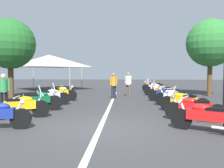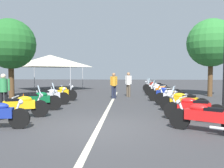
{
  "view_description": "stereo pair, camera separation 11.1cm",
  "coord_description": "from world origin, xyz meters",
  "px_view_note": "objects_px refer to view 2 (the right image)",
  "views": [
    {
      "loc": [
        -6.99,
        -0.78,
        1.75
      ],
      "look_at": [
        6.28,
        0.0,
        1.0
      ],
      "focal_mm": 37.25,
      "sensor_mm": 36.0,
      "label": 1
    },
    {
      "loc": [
        -6.99,
        -0.89,
        1.75
      ],
      "look_at": [
        6.28,
        0.0,
        1.0
      ],
      "focal_mm": 37.25,
      "sensor_mm": 36.0,
      "label": 2
    }
  ],
  "objects_px": {
    "motorcycle_left_row_4": "(60,93)",
    "motorcycle_right_row_4": "(166,94)",
    "motorcycle_right_row_8": "(155,86)",
    "bystander_2": "(128,83)",
    "motorcycle_left_row_2": "(38,100)",
    "motorcycle_right_row_5": "(164,91)",
    "traffic_cone_0": "(23,100)",
    "motorcycle_left_row_3": "(49,96)",
    "motorcycle_right_row_0": "(204,117)",
    "bystander_3": "(4,89)",
    "motorcycle_left_row_1": "(20,106)",
    "roadside_tree_0": "(10,44)",
    "event_tent": "(50,61)",
    "motorcycle_right_row_6": "(159,89)",
    "motorcycle_right_row_3": "(175,97)",
    "roadside_tree_1": "(211,43)",
    "motorcycle_right_row_1": "(193,108)",
    "bystander_1": "(114,84)",
    "motorcycle_right_row_7": "(156,87)",
    "motorcycle_right_row_2": "(183,102)"
  },
  "relations": [
    {
      "from": "motorcycle_right_row_7",
      "to": "bystander_3",
      "type": "height_order",
      "value": "bystander_3"
    },
    {
      "from": "motorcycle_right_row_0",
      "to": "motorcycle_right_row_6",
      "type": "height_order",
      "value": "motorcycle_right_row_6"
    },
    {
      "from": "motorcycle_left_row_2",
      "to": "motorcycle_right_row_5",
      "type": "relative_size",
      "value": 1.0
    },
    {
      "from": "motorcycle_left_row_2",
      "to": "bystander_2",
      "type": "bearing_deg",
      "value": 35.79
    },
    {
      "from": "motorcycle_right_row_8",
      "to": "roadside_tree_1",
      "type": "height_order",
      "value": "roadside_tree_1"
    },
    {
      "from": "motorcycle_left_row_4",
      "to": "motorcycle_right_row_4",
      "type": "height_order",
      "value": "motorcycle_right_row_4"
    },
    {
      "from": "motorcycle_left_row_1",
      "to": "traffic_cone_0",
      "type": "height_order",
      "value": "motorcycle_left_row_1"
    },
    {
      "from": "bystander_3",
      "to": "motorcycle_right_row_4",
      "type": "bearing_deg",
      "value": 86.66
    },
    {
      "from": "motorcycle_left_row_4",
      "to": "traffic_cone_0",
      "type": "xyz_separation_m",
      "value": [
        -1.78,
        1.37,
        -0.17
      ]
    },
    {
      "from": "motorcycle_right_row_3",
      "to": "traffic_cone_0",
      "type": "bearing_deg",
      "value": 31.25
    },
    {
      "from": "motorcycle_right_row_0",
      "to": "bystander_3",
      "type": "height_order",
      "value": "bystander_3"
    },
    {
      "from": "motorcycle_left_row_3",
      "to": "motorcycle_right_row_5",
      "type": "bearing_deg",
      "value": 6.08
    },
    {
      "from": "motorcycle_right_row_4",
      "to": "event_tent",
      "type": "bearing_deg",
      "value": -17.08
    },
    {
      "from": "motorcycle_right_row_6",
      "to": "motorcycle_right_row_7",
      "type": "distance_m",
      "value": 1.87
    },
    {
      "from": "bystander_3",
      "to": "motorcycle_left_row_2",
      "type": "bearing_deg",
      "value": 58.02
    },
    {
      "from": "motorcycle_right_row_6",
      "to": "bystander_3",
      "type": "bearing_deg",
      "value": 59.2
    },
    {
      "from": "motorcycle_right_row_8",
      "to": "bystander_2",
      "type": "xyz_separation_m",
      "value": [
        -4.02,
        2.25,
        0.52
      ]
    },
    {
      "from": "motorcycle_left_row_2",
      "to": "motorcycle_right_row_6",
      "type": "distance_m",
      "value": 8.92
    },
    {
      "from": "motorcycle_left_row_1",
      "to": "motorcycle_right_row_4",
      "type": "xyz_separation_m",
      "value": [
        5.03,
        -6.12,
        -0.0
      ]
    },
    {
      "from": "motorcycle_right_row_2",
      "to": "roadside_tree_0",
      "type": "relative_size",
      "value": 0.39
    },
    {
      "from": "motorcycle_right_row_4",
      "to": "event_tent",
      "type": "height_order",
      "value": "event_tent"
    },
    {
      "from": "motorcycle_left_row_1",
      "to": "traffic_cone_0",
      "type": "distance_m",
      "value": 3.47
    },
    {
      "from": "motorcycle_left_row_3",
      "to": "motorcycle_right_row_2",
      "type": "height_order",
      "value": "motorcycle_right_row_2"
    },
    {
      "from": "motorcycle_left_row_1",
      "to": "motorcycle_right_row_0",
      "type": "bearing_deg",
      "value": -37.47
    },
    {
      "from": "motorcycle_right_row_7",
      "to": "roadside_tree_1",
      "type": "relative_size",
      "value": 0.35
    },
    {
      "from": "motorcycle_right_row_1",
      "to": "traffic_cone_0",
      "type": "bearing_deg",
      "value": -2.43
    },
    {
      "from": "motorcycle_right_row_5",
      "to": "bystander_1",
      "type": "height_order",
      "value": "bystander_1"
    },
    {
      "from": "motorcycle_left_row_2",
      "to": "motorcycle_right_row_1",
      "type": "relative_size",
      "value": 1.01
    },
    {
      "from": "motorcycle_left_row_1",
      "to": "roadside_tree_0",
      "type": "relative_size",
      "value": 0.41
    },
    {
      "from": "event_tent",
      "to": "traffic_cone_0",
      "type": "bearing_deg",
      "value": -169.39
    },
    {
      "from": "motorcycle_left_row_2",
      "to": "motorcycle_right_row_2",
      "type": "distance_m",
      "value": 6.24
    },
    {
      "from": "motorcycle_right_row_8",
      "to": "motorcycle_right_row_4",
      "type": "bearing_deg",
      "value": 109.24
    },
    {
      "from": "motorcycle_left_row_4",
      "to": "motorcycle_right_row_0",
      "type": "relative_size",
      "value": 1.08
    },
    {
      "from": "motorcycle_left_row_3",
      "to": "bystander_1",
      "type": "height_order",
      "value": "bystander_1"
    },
    {
      "from": "motorcycle_left_row_3",
      "to": "event_tent",
      "type": "distance_m",
      "value": 9.89
    },
    {
      "from": "motorcycle_left_row_4",
      "to": "motorcycle_right_row_4",
      "type": "relative_size",
      "value": 1.01
    },
    {
      "from": "motorcycle_right_row_5",
      "to": "bystander_2",
      "type": "bearing_deg",
      "value": -1.48
    },
    {
      "from": "motorcycle_left_row_3",
      "to": "motorcycle_right_row_0",
      "type": "relative_size",
      "value": 1.09
    },
    {
      "from": "motorcycle_right_row_2",
      "to": "traffic_cone_0",
      "type": "distance_m",
      "value": 7.8
    },
    {
      "from": "motorcycle_right_row_2",
      "to": "motorcycle_right_row_5",
      "type": "relative_size",
      "value": 0.93
    },
    {
      "from": "roadside_tree_0",
      "to": "event_tent",
      "type": "height_order",
      "value": "roadside_tree_0"
    },
    {
      "from": "traffic_cone_0",
      "to": "bystander_3",
      "type": "height_order",
      "value": "bystander_3"
    },
    {
      "from": "motorcycle_left_row_3",
      "to": "motorcycle_right_row_6",
      "type": "distance_m",
      "value": 7.85
    },
    {
      "from": "motorcycle_right_row_5",
      "to": "motorcycle_right_row_3",
      "type": "bearing_deg",
      "value": 108.14
    },
    {
      "from": "motorcycle_left_row_3",
      "to": "motorcycle_right_row_8",
      "type": "relative_size",
      "value": 0.98
    },
    {
      "from": "motorcycle_left_row_4",
      "to": "motorcycle_right_row_5",
      "type": "height_order",
      "value": "motorcycle_left_row_4"
    },
    {
      "from": "bystander_1",
      "to": "bystander_2",
      "type": "bearing_deg",
      "value": 100.32
    },
    {
      "from": "motorcycle_right_row_6",
      "to": "event_tent",
      "type": "distance_m",
      "value": 10.4
    },
    {
      "from": "motorcycle_right_row_0",
      "to": "motorcycle_right_row_7",
      "type": "bearing_deg",
      "value": -58.63
    },
    {
      "from": "bystander_2",
      "to": "motorcycle_left_row_1",
      "type": "bearing_deg",
      "value": -167.71
    }
  ]
}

